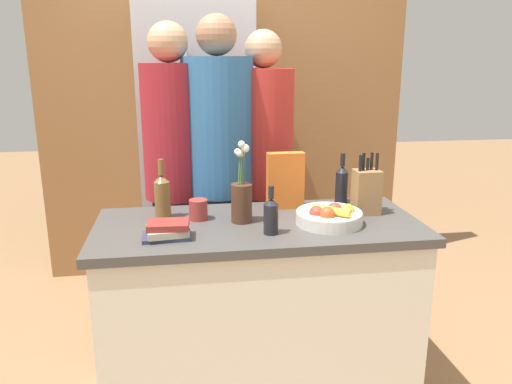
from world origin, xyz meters
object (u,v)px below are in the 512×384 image
knife_block (366,191)px  book_stack (168,230)px  cereal_box (285,181)px  flower_vase (242,198)px  fruit_bowl (329,216)px  bottle_wine (162,195)px  person_at_sink (173,169)px  bottle_vinegar (342,183)px  refrigerator (197,149)px  bottle_oil (271,215)px  person_in_blue (219,167)px  person_in_red_tee (263,169)px  coffee_mug (198,209)px

knife_block → book_stack: bearing=-167.7°
cereal_box → flower_vase: bearing=-142.4°
fruit_bowl → book_stack: size_ratio=1.47×
bottle_wine → fruit_bowl: bearing=-15.4°
cereal_box → person_at_sink: 0.66m
knife_block → bottle_wine: knife_block is taller
knife_block → cereal_box: (-0.36, 0.14, 0.03)m
bottle_vinegar → knife_block: bearing=-73.4°
fruit_bowl → refrigerator: bearing=112.1°
cereal_box → bottle_oil: 0.38m
book_stack → person_in_blue: (0.27, 0.72, 0.10)m
knife_block → person_in_red_tee: person_in_red_tee is taller
bottle_oil → bottle_wine: (-0.45, 0.28, 0.03)m
refrigerator → bottle_wine: size_ratio=7.31×
bottle_wine → person_in_red_tee: (0.55, 0.52, -0.01)m
fruit_bowl → bottle_vinegar: (0.16, 0.32, 0.06)m
bottle_oil → bottle_wine: size_ratio=0.75×
person_in_blue → person_in_red_tee: (0.26, 0.07, -0.03)m
fruit_bowl → person_in_red_tee: person_in_red_tee is taller
refrigerator → person_in_blue: (0.10, -0.66, 0.02)m
knife_block → person_in_red_tee: 0.71m
bottle_oil → bottle_wine: bearing=147.8°
fruit_bowl → bottle_oil: 0.29m
bottle_wine → person_in_blue: bearing=56.7°
book_stack → bottle_wine: (-0.03, 0.27, 0.07)m
flower_vase → bottle_wine: 0.37m
flower_vase → fruit_bowl: bearing=-13.4°
knife_block → person_in_red_tee: bearing=123.7°
refrigerator → bottle_oil: refrigerator is taller
flower_vase → refrigerator: bearing=97.2°
person_at_sink → flower_vase: bearing=-66.5°
refrigerator → knife_block: refrigerator is taller
refrigerator → fruit_bowl: size_ratio=6.82×
book_stack → person_at_sink: person_at_sink is taller
bottle_vinegar → refrigerator: bearing=124.8°
fruit_bowl → person_at_sink: person_at_sink is taller
cereal_box → book_stack: size_ratio=1.38×
flower_vase → knife_block: bearing=3.7°
refrigerator → person_in_red_tee: (0.35, -0.59, -0.02)m
knife_block → cereal_box: bearing=158.3°
refrigerator → cereal_box: size_ratio=7.31×
bottle_vinegar → cereal_box: bearing=-170.8°
book_stack → bottle_oil: bottle_oil is taller
refrigerator → bottle_vinegar: size_ratio=7.89×
knife_block → bottle_oil: knife_block is taller
coffee_mug → person_in_blue: bearing=74.8°
refrigerator → person_in_blue: size_ratio=1.11×
person_in_blue → bottle_vinegar: bearing=-9.0°
bottle_wine → person_in_blue: person_in_blue is taller
knife_block → bottle_oil: 0.54m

